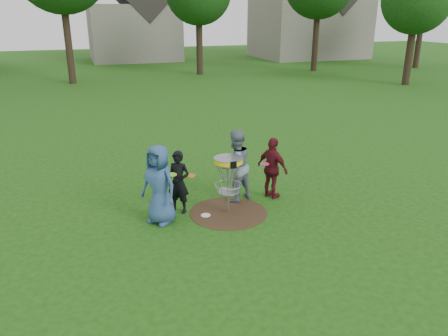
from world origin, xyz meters
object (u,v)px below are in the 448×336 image
object	(u,v)px
player_blue	(159,185)
player_maroon	(272,168)
player_grey	(235,166)
player_black	(179,182)
disc_golf_basket	(228,171)

from	to	relation	value
player_blue	player_maroon	size ratio (longest dim) A/B	1.15
player_blue	player_grey	bearing A→B (deg)	67.59
player_blue	player_black	world-z (taller)	player_blue
disc_golf_basket	player_blue	bearing A→B (deg)	177.65
player_black	player_grey	xyz separation A→B (m)	(1.46, 0.21, 0.16)
player_blue	disc_golf_basket	size ratio (longest dim) A/B	1.28
player_grey	player_maroon	size ratio (longest dim) A/B	1.15
player_blue	player_grey	size ratio (longest dim) A/B	1.00
player_maroon	disc_golf_basket	distance (m)	1.44
player_blue	player_grey	world-z (taller)	player_grey
player_grey	player_maroon	xyz separation A→B (m)	(0.91, -0.16, -0.12)
player_grey	disc_golf_basket	distance (m)	0.79
player_grey	player_black	bearing A→B (deg)	-12.27
player_black	player_maroon	xyz separation A→B (m)	(2.37, 0.05, 0.04)
player_grey	player_maroon	distance (m)	0.93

